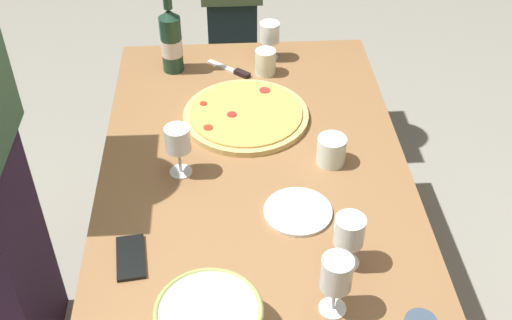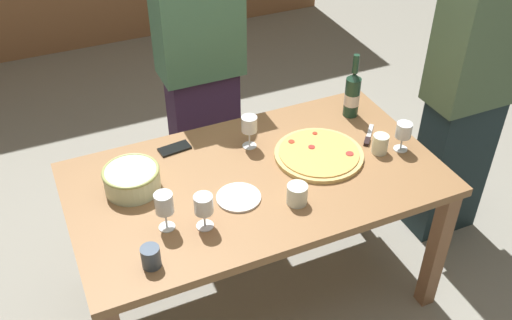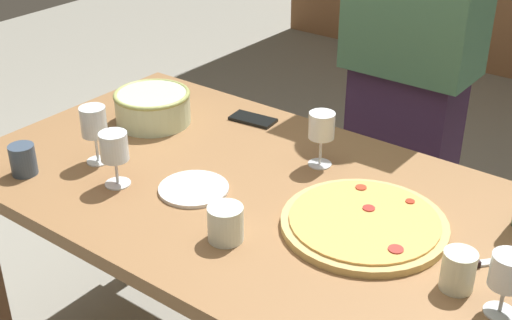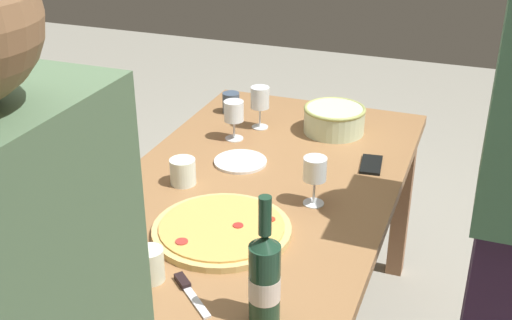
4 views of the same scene
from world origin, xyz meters
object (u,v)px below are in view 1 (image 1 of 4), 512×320
wine_glass_far_right (178,142)px  wine_glass_near_pizza (270,34)px  pizza (246,115)px  cell_phone (131,257)px  wine_glass_by_bottle (336,276)px  dining_table (256,207)px  wine_glass_far_left (349,233)px  cup_ceramic (266,62)px  cup_spare (331,150)px  wine_bottle (171,39)px  pizza_knife (234,71)px  side_plate (298,212)px

wine_glass_far_right → wine_glass_near_pizza: bearing=-26.0°
pizza → cell_phone: 0.66m
wine_glass_by_bottle → cell_phone: (0.18, 0.48, -0.11)m
dining_table → wine_glass_by_bottle: bearing=-161.3°
wine_glass_far_left → cup_ceramic: wine_glass_far_left is taller
dining_table → cup_spare: size_ratio=18.42×
wine_glass_far_left → wine_bottle: bearing=26.2°
wine_glass_far_right → pizza: bearing=-38.3°
wine_glass_far_right → pizza_knife: wine_glass_far_right is taller
wine_glass_near_pizza → cup_ceramic: wine_glass_near_pizza is taller
dining_table → wine_bottle: bearing=22.2°
wine_bottle → dining_table: bearing=-157.8°
wine_glass_far_left → wine_glass_far_right: wine_glass_far_right is taller
pizza → pizza_knife: size_ratio=2.64×
wine_glass_far_left → pizza: bearing=19.2°
pizza → wine_glass_by_bottle: (-0.76, -0.16, 0.10)m
wine_glass_by_bottle → wine_glass_far_left: wine_glass_by_bottle is taller
pizza → side_plate: bearing=-164.9°
wine_glass_near_pizza → wine_glass_far_left: (-0.99, -0.11, 0.01)m
pizza_knife → wine_glass_far_left: bearing=-164.8°
side_plate → pizza_knife: (0.72, 0.15, 0.00)m
wine_glass_far_left → side_plate: bearing=28.3°
wine_glass_far_right → wine_bottle: bearing=4.2°
cup_spare → wine_glass_far_right: bearing=92.7°
wine_bottle → side_plate: size_ratio=1.77×
cup_spare → wine_glass_by_bottle: bearing=172.0°
wine_glass_near_pizza → wine_glass_far_left: bearing=-173.5°
wine_bottle → pizza_knife: (-0.03, -0.21, -0.11)m
wine_glass_far_left → side_plate: size_ratio=0.82×
dining_table → wine_glass_far_right: (0.06, 0.21, 0.21)m
pizza → side_plate: size_ratio=2.17×
pizza → wine_glass_near_pizza: 0.39m
side_plate → dining_table: bearing=40.1°
pizza → dining_table: bearing=-177.5°
pizza_knife → wine_glass_far_right: bearing=162.1°
cup_ceramic → cell_phone: cup_ceramic is taller
wine_glass_by_bottle → wine_glass_far_left: 0.15m
wine_glass_near_pizza → cup_spare: wine_glass_near_pizza is taller
cup_spare → pizza_knife: bearing=27.4°
wine_glass_far_right → cup_spare: (0.02, -0.44, -0.07)m
dining_table → cell_phone: 0.43m
wine_glass_far_right → wine_glass_far_left: bearing=-131.5°
pizza → wine_glass_far_right: bearing=141.7°
wine_glass_near_pizza → pizza_knife: 0.18m
pizza → wine_bottle: 0.41m
wine_glass_far_right → cell_phone: size_ratio=1.10×
wine_glass_by_bottle → cell_phone: 0.52m
pizza → wine_glass_by_bottle: wine_glass_by_bottle is taller
wine_glass_by_bottle → pizza_knife: bearing=10.5°
wine_glass_far_right → cell_phone: wine_glass_far_right is taller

